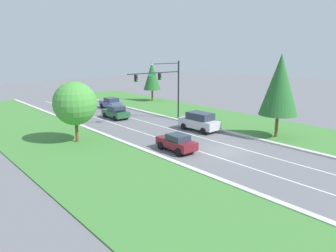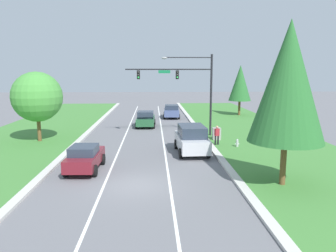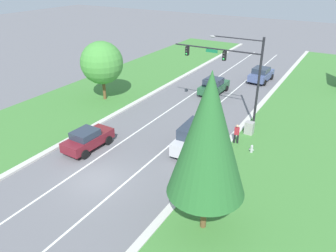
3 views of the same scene
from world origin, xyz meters
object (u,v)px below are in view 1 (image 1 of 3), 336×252
Objects in this scene: conifer_near_right_tree at (280,85)px; oak_near_left_tree at (75,103)px; utility_cabinet at (190,117)px; fire_hydrant at (212,121)px; forest_sedan at (116,112)px; burgundy_sedan at (177,142)px; traffic_signal_mast at (165,81)px; silver_suv at (199,121)px; pedestrian at (199,117)px; slate_blue_sedan at (111,103)px; conifer_far_right_tree at (152,76)px.

conifer_near_right_tree is 20.83m from oak_near_left_tree.
conifer_near_right_tree is at bearing -35.10° from oak_near_left_tree.
utility_cabinet is 0.13× the size of conifer_near_right_tree.
fire_hydrant is 17.46m from oak_near_left_tree.
forest_sedan is 6.36× the size of fire_hydrant.
utility_cabinet is at bearing 42.91° from burgundy_sedan.
traffic_signal_mast reaches higher than burgundy_sedan.
burgundy_sedan is at bearing -139.19° from utility_cabinet.
conifer_near_right_tree reaches higher than silver_suv.
silver_suv is at bearing 24.41° from pedestrian.
slate_blue_sedan is at bearing 99.76° from conifer_near_right_tree.
silver_suv is 4.32× the size of utility_cabinet.
conifer_far_right_tree reaches higher than fire_hydrant.
forest_sedan is 1.01× the size of slate_blue_sedan.
burgundy_sedan is at bearing -124.93° from traffic_signal_mast.
traffic_signal_mast is 7.06× the size of utility_cabinet.
silver_suv is 3.40m from pedestrian.
silver_suv is at bearing -113.71° from conifer_far_right_tree.
traffic_signal_mast reaches higher than pedestrian.
silver_suv is 12.72m from forest_sedan.
conifer_near_right_tree is at bearing -88.92° from fire_hydrant.
conifer_near_right_tree is at bearing -77.47° from slate_blue_sedan.
oak_near_left_tree is (-12.45, -14.42, 3.08)m from slate_blue_sedan.
utility_cabinet is (6.53, -7.67, -0.29)m from forest_sedan.
conifer_far_right_tree reaches higher than pedestrian.
burgundy_sedan is 3.65× the size of utility_cabinet.
conifer_far_right_tree is (9.54, 1.74, 3.64)m from slate_blue_sedan.
pedestrian is at bearing -77.50° from slate_blue_sedan.
conifer_near_right_tree reaches higher than oak_near_left_tree.
pedestrian is at bearing 99.82° from conifer_near_right_tree.
pedestrian is 10.97m from conifer_near_right_tree.
fire_hydrant is 0.08× the size of conifer_near_right_tree.
fire_hydrant is 0.11× the size of oak_near_left_tree.
traffic_signal_mast is at bearing -82.48° from pedestrian.
oak_near_left_tree is (-13.12, -1.91, -1.19)m from traffic_signal_mast.
traffic_signal_mast is 1.82× the size of forest_sedan.
fire_hydrant is (1.52, -0.80, -0.59)m from pedestrian.
traffic_signal_mast is at bearing -121.94° from conifer_far_right_tree.
traffic_signal_mast is at bearing 105.62° from conifer_near_right_tree.
conifer_near_right_tree is at bearing 79.17° from pedestrian.
traffic_signal_mast is 7.65m from silver_suv.
traffic_signal_mast is 14.39m from conifer_near_right_tree.
conifer_far_right_tree is (6.31, 16.23, 3.95)m from utility_cabinet.
oak_near_left_tree reaches higher than silver_suv.
conifer_near_right_tree is (3.87, -13.85, 0.45)m from traffic_signal_mast.
conifer_near_right_tree is (4.54, -26.36, 4.73)m from slate_blue_sedan.
utility_cabinet is at bearing 96.29° from conifer_near_right_tree.
traffic_signal_mast is at bearing 142.23° from utility_cabinet.
forest_sedan is 2.64× the size of pedestrian.
burgundy_sedan is 24.06m from slate_blue_sedan.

